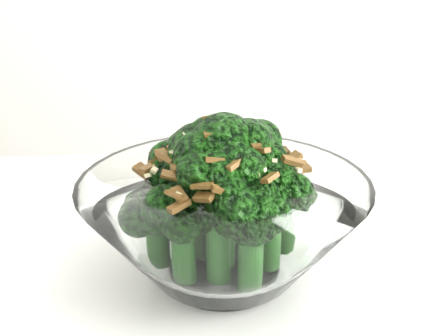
# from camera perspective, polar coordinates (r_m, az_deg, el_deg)

# --- Properties ---
(broccoli_dish) EXTENTS (0.20, 0.20, 0.12)m
(broccoli_dish) POSITION_cam_1_polar(r_m,az_deg,el_deg) (0.42, -0.03, -4.54)
(broccoli_dish) COLOR white
(broccoli_dish) RESTS_ON table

